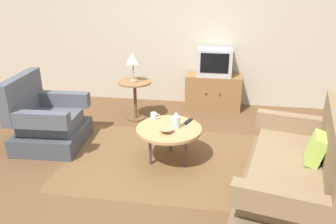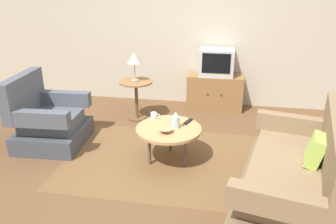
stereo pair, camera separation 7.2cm
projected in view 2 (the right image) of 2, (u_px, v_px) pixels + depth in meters
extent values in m
plane|color=brown|center=(154.00, 167.00, 4.00)|extent=(16.00, 16.00, 0.00)
cube|color=#BCB29E|center=(182.00, 26.00, 5.66)|extent=(9.00, 0.12, 2.70)
cube|color=brown|center=(169.00, 160.00, 4.14)|extent=(2.57, 1.78, 0.00)
cube|color=#3E424B|center=(54.00, 135.00, 4.53)|extent=(0.88, 0.93, 0.24)
cube|color=#4C515B|center=(52.00, 121.00, 4.45)|extent=(0.73, 0.65, 0.18)
cube|color=#4C515B|center=(23.00, 95.00, 4.35)|extent=(0.19, 0.90, 0.54)
cube|color=#4C515B|center=(36.00, 119.00, 4.03)|extent=(0.84, 0.19, 0.20)
cube|color=#4C515B|center=(62.00, 98.00, 4.72)|extent=(0.84, 0.19, 0.20)
cube|color=brown|center=(285.00, 191.00, 3.35)|extent=(1.22, 1.90, 0.24)
cube|color=#846B4C|center=(287.00, 173.00, 3.27)|extent=(1.02, 1.60, 0.18)
cube|color=#846B4C|center=(335.00, 148.00, 3.01)|extent=(0.51, 1.74, 0.53)
cube|color=#846B4C|center=(294.00, 124.00, 3.89)|extent=(0.88, 0.32, 0.21)
cube|color=#846B4C|center=(284.00, 205.00, 2.50)|extent=(0.88, 0.32, 0.21)
cube|color=#A3C651|center=(315.00, 150.00, 3.21)|extent=(0.24, 0.33, 0.31)
cylinder|color=tan|center=(169.00, 129.00, 3.97)|extent=(0.79, 0.79, 0.04)
cylinder|color=#4C4742|center=(171.00, 137.00, 4.29)|extent=(0.04, 0.04, 0.41)
cylinder|color=#4C4742|center=(150.00, 149.00, 3.98)|extent=(0.04, 0.04, 0.41)
cylinder|color=#4C4742|center=(185.00, 151.00, 3.92)|extent=(0.04, 0.04, 0.41)
cylinder|color=olive|center=(136.00, 82.00, 5.13)|extent=(0.52, 0.52, 0.02)
cylinder|color=brown|center=(137.00, 101.00, 5.25)|extent=(0.05, 0.05, 0.61)
cylinder|color=brown|center=(137.00, 118.00, 5.36)|extent=(0.28, 0.28, 0.02)
cube|color=olive|center=(215.00, 92.00, 5.68)|extent=(0.93, 0.40, 0.60)
sphere|color=black|center=(208.00, 94.00, 5.49)|extent=(0.02, 0.02, 0.02)
sphere|color=black|center=(221.00, 95.00, 5.46)|extent=(0.02, 0.02, 0.02)
cube|color=#B7B7BC|center=(217.00, 62.00, 5.49)|extent=(0.57, 0.39, 0.45)
cube|color=black|center=(216.00, 63.00, 5.30)|extent=(0.45, 0.01, 0.32)
cylinder|color=#9E937A|center=(135.00, 80.00, 5.14)|extent=(0.12, 0.12, 0.02)
cylinder|color=#9E937A|center=(135.00, 72.00, 5.08)|extent=(0.02, 0.02, 0.26)
cone|color=beige|center=(134.00, 58.00, 5.00)|extent=(0.22, 0.22, 0.17)
cylinder|color=silver|center=(176.00, 122.00, 3.94)|extent=(0.09, 0.09, 0.15)
cone|color=silver|center=(176.00, 114.00, 3.90)|extent=(0.08, 0.08, 0.06)
cylinder|color=white|center=(154.00, 116.00, 4.21)|extent=(0.08, 0.08, 0.08)
torus|color=white|center=(158.00, 116.00, 4.20)|extent=(0.06, 0.01, 0.06)
cone|color=tan|center=(166.00, 131.00, 3.84)|extent=(0.17, 0.17, 0.05)
cube|color=black|center=(188.00, 121.00, 4.12)|extent=(0.10, 0.18, 0.02)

